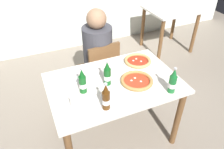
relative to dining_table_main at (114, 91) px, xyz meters
The scene contains 13 objects.
ground_plane 0.64m from the dining_table_main, ahead, with size 8.00×8.00×0.00m, color gray.
dining_table_main is the anchor object (origin of this frame).
chair_behind_table 0.64m from the dining_table_main, 81.62° to the left, with size 0.44×0.44×0.85m.
diner_seated 0.67m from the dining_table_main, 82.92° to the left, with size 0.34×0.34×1.21m.
dining_table_background 2.18m from the dining_table_main, 40.56° to the left, with size 0.80×0.70×0.75m.
pizza_margherita_near 0.25m from the dining_table_main, 27.71° to the right, with size 0.32×0.32×0.04m.
pizza_marinara_far 0.42m from the dining_table_main, 29.23° to the left, with size 0.30×0.30×0.04m.
beer_bottle_left 0.37m from the dining_table_main, behind, with size 0.07×0.07×0.25m.
beer_bottle_center 0.40m from the dining_table_main, 124.57° to the right, with size 0.07×0.07×0.25m.
beer_bottle_right 0.23m from the dining_table_main, behind, with size 0.07×0.07×0.25m.
beer_bottle_extra 0.55m from the dining_table_main, 38.44° to the right, with size 0.07×0.07×0.25m.
napkin_with_cutlery 0.44m from the dining_table_main, 151.55° to the left, with size 0.18×0.19×0.01m.
paper_cup 0.47m from the dining_table_main, 159.57° to the right, with size 0.07×0.07×0.10m, color white.
Camera 1 is at (-0.64, -1.43, 1.98)m, focal length 34.77 mm.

